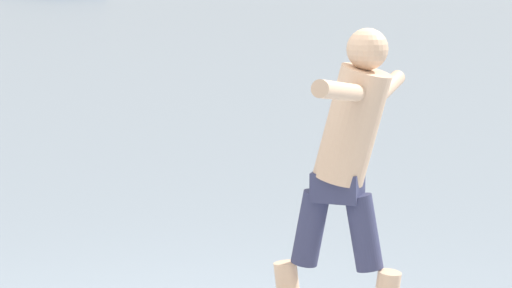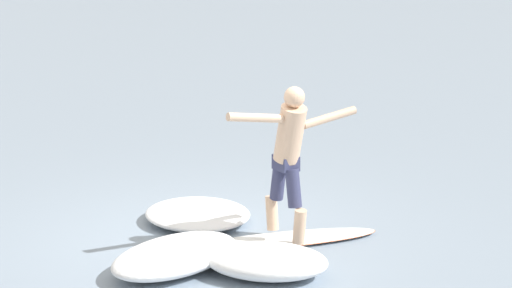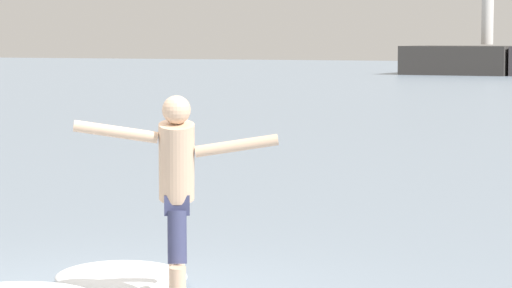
# 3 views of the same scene
# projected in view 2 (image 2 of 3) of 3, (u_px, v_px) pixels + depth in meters

# --- Properties ---
(ground_plane) EXTENTS (200.00, 200.00, 0.00)m
(ground_plane) POSITION_uv_depth(u_px,v_px,m) (205.00, 240.00, 13.28)
(ground_plane) COLOR #7C8FA2
(surfboard) EXTENTS (2.30, 0.98, 0.20)m
(surfboard) POSITION_uv_depth(u_px,v_px,m) (282.00, 240.00, 13.20)
(surfboard) COLOR white
(surfboard) RESTS_ON ground
(surfer) EXTENTS (1.45, 0.88, 1.70)m
(surfer) POSITION_uv_depth(u_px,v_px,m) (289.00, 150.00, 12.89)
(surfer) COLOR #D8AF8E
(surfer) RESTS_ON surfboard
(wave_foam_at_tail) EXTENTS (1.44, 1.18, 0.30)m
(wave_foam_at_tail) POSITION_uv_depth(u_px,v_px,m) (267.00, 261.00, 12.21)
(wave_foam_at_tail) COLOR white
(wave_foam_at_tail) RESTS_ON ground
(wave_foam_at_nose) EXTENTS (1.75, 1.76, 0.29)m
(wave_foam_at_nose) POSITION_uv_depth(u_px,v_px,m) (175.00, 256.00, 12.38)
(wave_foam_at_nose) COLOR white
(wave_foam_at_nose) RESTS_ON ground
(wave_foam_beside) EXTENTS (1.70, 1.71, 0.20)m
(wave_foam_beside) POSITION_uv_depth(u_px,v_px,m) (198.00, 214.00, 13.86)
(wave_foam_beside) COLOR white
(wave_foam_beside) RESTS_ON ground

